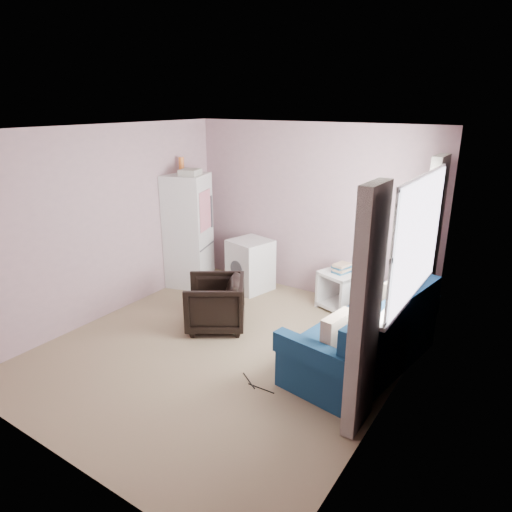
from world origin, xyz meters
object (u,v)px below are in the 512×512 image
at_px(armchair, 215,301).
at_px(sofa, 367,340).
at_px(fridge, 188,230).
at_px(washing_machine, 250,264).
at_px(side_table, 340,287).

height_order(armchair, sofa, sofa).
distance_m(fridge, sofa, 3.33).
relative_size(washing_machine, sofa, 0.38).
bearing_deg(side_table, armchair, -128.04).
bearing_deg(armchair, washing_machine, 160.88).
bearing_deg(washing_machine, side_table, 18.17).
distance_m(side_table, sofa, 1.47).
xyz_separation_m(side_table, sofa, (0.83, -1.22, 0.01)).
bearing_deg(side_table, washing_machine, -175.65).
height_order(fridge, side_table, fridge).
height_order(armchair, washing_machine, washing_machine).
height_order(armchair, fridge, fridge).
relative_size(washing_machine, side_table, 1.18).
xyz_separation_m(washing_machine, sofa, (2.27, -1.11, -0.09)).
bearing_deg(fridge, sofa, -31.26).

